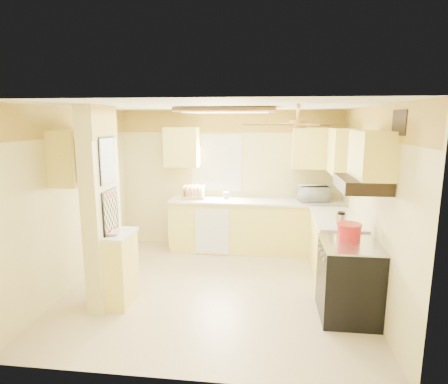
# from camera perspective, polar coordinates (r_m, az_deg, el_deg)

# --- Properties ---
(floor) EXTENTS (4.00, 4.00, 0.00)m
(floor) POSITION_cam_1_polar(r_m,az_deg,el_deg) (5.43, -1.25, -14.46)
(floor) COLOR beige
(floor) RESTS_ON ground
(ceiling) EXTENTS (4.00, 4.00, 0.00)m
(ceiling) POSITION_cam_1_polar(r_m,az_deg,el_deg) (4.90, -1.37, 12.96)
(ceiling) COLOR white
(ceiling) RESTS_ON wall_back
(wall_back) EXTENTS (4.00, 0.00, 4.00)m
(wall_back) POSITION_cam_1_polar(r_m,az_deg,el_deg) (6.87, 0.93, 1.93)
(wall_back) COLOR #E3D48A
(wall_back) RESTS_ON floor
(wall_front) EXTENTS (4.00, 0.00, 4.00)m
(wall_front) POSITION_cam_1_polar(r_m,az_deg,el_deg) (3.22, -6.15, -8.70)
(wall_front) COLOR #E3D48A
(wall_front) RESTS_ON floor
(wall_left) EXTENTS (0.00, 3.80, 3.80)m
(wall_left) POSITION_cam_1_polar(r_m,az_deg,el_deg) (5.65, -21.81, -0.84)
(wall_left) COLOR #E3D48A
(wall_left) RESTS_ON floor
(wall_right) EXTENTS (0.00, 3.80, 3.80)m
(wall_right) POSITION_cam_1_polar(r_m,az_deg,el_deg) (5.14, 21.38, -1.93)
(wall_right) COLOR #E3D48A
(wall_right) RESTS_ON floor
(wallpaper_border) EXTENTS (4.00, 0.02, 0.40)m
(wallpaper_border) POSITION_cam_1_polar(r_m,az_deg,el_deg) (6.77, 0.94, 10.71)
(wallpaper_border) COLOR #FFDE4B
(wallpaper_border) RESTS_ON wall_back
(partition_column) EXTENTS (0.20, 0.70, 2.50)m
(partition_column) POSITION_cam_1_polar(r_m,az_deg,el_deg) (4.88, -18.16, -2.36)
(partition_column) COLOR #E3D48A
(partition_column) RESTS_ON floor
(partition_ledge) EXTENTS (0.25, 0.55, 0.90)m
(partition_ledge) POSITION_cam_1_polar(r_m,az_deg,el_deg) (5.04, -15.29, -11.36)
(partition_ledge) COLOR #FFEC6A
(partition_ledge) RESTS_ON floor
(ledge_top) EXTENTS (0.28, 0.58, 0.04)m
(ledge_top) POSITION_cam_1_polar(r_m,az_deg,el_deg) (4.88, -15.57, -6.24)
(ledge_top) COLOR white
(ledge_top) RESTS_ON partition_ledge
(lower_cabinets_back) EXTENTS (3.00, 0.60, 0.90)m
(lower_cabinets_back) POSITION_cam_1_polar(r_m,az_deg,el_deg) (6.72, 4.91, -5.31)
(lower_cabinets_back) COLOR #FFEC6A
(lower_cabinets_back) RESTS_ON floor
(lower_cabinets_right) EXTENTS (0.60, 1.40, 0.90)m
(lower_cabinets_right) POSITION_cam_1_polar(r_m,az_deg,el_deg) (5.85, 16.50, -8.24)
(lower_cabinets_right) COLOR #FFEC6A
(lower_cabinets_right) RESTS_ON floor
(countertop_back) EXTENTS (3.04, 0.64, 0.04)m
(countertop_back) POSITION_cam_1_polar(r_m,az_deg,el_deg) (6.60, 4.97, -1.42)
(countertop_back) COLOR white
(countertop_back) RESTS_ON lower_cabinets_back
(countertop_right) EXTENTS (0.64, 1.44, 0.04)m
(countertop_right) POSITION_cam_1_polar(r_m,az_deg,el_deg) (5.72, 16.66, -3.78)
(countertop_right) COLOR white
(countertop_right) RESTS_ON lower_cabinets_right
(dishwasher_panel) EXTENTS (0.58, 0.02, 0.80)m
(dishwasher_panel) POSITION_cam_1_polar(r_m,az_deg,el_deg) (6.49, -1.86, -6.05)
(dishwasher_panel) COLOR white
(dishwasher_panel) RESTS_ON lower_cabinets_back
(window) EXTENTS (0.92, 0.02, 1.02)m
(window) POSITION_cam_1_polar(r_m,az_deg,el_deg) (6.85, -1.16, 4.43)
(window) COLOR white
(window) RESTS_ON wall_back
(upper_cab_back_left) EXTENTS (0.60, 0.35, 0.70)m
(upper_cab_back_left) POSITION_cam_1_polar(r_m,az_deg,el_deg) (6.77, -6.43, 6.84)
(upper_cab_back_left) COLOR #FFEC6A
(upper_cab_back_left) RESTS_ON wall_back
(upper_cab_back_right) EXTENTS (0.90, 0.35, 0.70)m
(upper_cab_back_right) POSITION_cam_1_polar(r_m,az_deg,el_deg) (6.65, 14.29, 6.49)
(upper_cab_back_right) COLOR #FFEC6A
(upper_cab_back_right) RESTS_ON wall_back
(upper_cab_right) EXTENTS (0.35, 1.00, 0.70)m
(upper_cab_right) POSITION_cam_1_polar(r_m,az_deg,el_deg) (6.22, 17.36, 6.05)
(upper_cab_right) COLOR #FFEC6A
(upper_cab_right) RESTS_ON wall_right
(upper_cab_left_wall) EXTENTS (0.35, 0.75, 0.70)m
(upper_cab_left_wall) POSITION_cam_1_polar(r_m,az_deg,el_deg) (5.27, -21.88, 4.96)
(upper_cab_left_wall) COLOR #FFEC6A
(upper_cab_left_wall) RESTS_ON wall_left
(upper_cab_over_stove) EXTENTS (0.35, 0.76, 0.52)m
(upper_cab_over_stove) POSITION_cam_1_polar(r_m,az_deg,el_deg) (4.46, 21.56, 5.33)
(upper_cab_over_stove) COLOR #FFEC6A
(upper_cab_over_stove) RESTS_ON wall_right
(stove) EXTENTS (0.68, 0.77, 0.92)m
(stove) POSITION_cam_1_polar(r_m,az_deg,el_deg) (4.79, 18.44, -12.60)
(stove) COLOR black
(stove) RESTS_ON floor
(range_hood) EXTENTS (0.50, 0.76, 0.14)m
(range_hood) POSITION_cam_1_polar(r_m,az_deg,el_deg) (4.48, 20.21, 1.18)
(range_hood) COLOR black
(range_hood) RESTS_ON upper_cab_over_stove
(poster_menu) EXTENTS (0.02, 0.42, 0.57)m
(poster_menu) POSITION_cam_1_polar(r_m,az_deg,el_deg) (4.74, -17.36, 4.66)
(poster_menu) COLOR black
(poster_menu) RESTS_ON partition_column
(poster_nashville) EXTENTS (0.02, 0.42, 0.57)m
(poster_nashville) POSITION_cam_1_polar(r_m,az_deg,el_deg) (4.85, -16.92, -2.99)
(poster_nashville) COLOR black
(poster_nashville) RESTS_ON partition_column
(ceiling_light_panel) EXTENTS (1.35, 0.95, 0.06)m
(ceiling_light_panel) POSITION_cam_1_polar(r_m,az_deg,el_deg) (5.38, 0.48, 12.31)
(ceiling_light_panel) COLOR brown
(ceiling_light_panel) RESTS_ON ceiling
(ceiling_fan) EXTENTS (1.15, 1.15, 0.26)m
(ceiling_fan) POSITION_cam_1_polar(r_m,az_deg,el_deg) (4.16, 11.19, 10.16)
(ceiling_fan) COLOR gold
(ceiling_fan) RESTS_ON ceiling
(vent_grate) EXTENTS (0.02, 0.40, 0.25)m
(vent_grate) POSITION_cam_1_polar(r_m,az_deg,el_deg) (4.15, 25.21, 9.54)
(vent_grate) COLOR black
(vent_grate) RESTS_ON wall_right
(microwave) EXTENTS (0.54, 0.40, 0.27)m
(microwave) POSITION_cam_1_polar(r_m,az_deg,el_deg) (6.64, 13.48, -0.22)
(microwave) COLOR white
(microwave) RESTS_ON countertop_back
(bowl) EXTENTS (0.21, 0.21, 0.05)m
(bowl) POSITION_cam_1_polar(r_m,az_deg,el_deg) (4.80, -16.49, -6.03)
(bowl) COLOR white
(bowl) RESTS_ON ledge_top
(dutch_oven) EXTENTS (0.29, 0.29, 0.20)m
(dutch_oven) POSITION_cam_1_polar(r_m,az_deg,el_deg) (4.74, 18.51, -5.72)
(dutch_oven) COLOR red
(dutch_oven) RESTS_ON stove
(kettle) EXTENTS (0.14, 0.14, 0.22)m
(kettle) POSITION_cam_1_polar(r_m,az_deg,el_deg) (5.11, 17.41, -4.16)
(kettle) COLOR silver
(kettle) RESTS_ON countertop_right
(dish_rack) EXTENTS (0.42, 0.32, 0.22)m
(dish_rack) POSITION_cam_1_polar(r_m,az_deg,el_deg) (6.74, -4.71, -0.27)
(dish_rack) COLOR tan
(dish_rack) RESTS_ON countertop_back
(utensil_crock) EXTENTS (0.10, 0.10, 0.19)m
(utensil_crock) POSITION_cam_1_polar(r_m,az_deg,el_deg) (6.68, 0.31, -0.49)
(utensil_crock) COLOR white
(utensil_crock) RESTS_ON countertop_back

